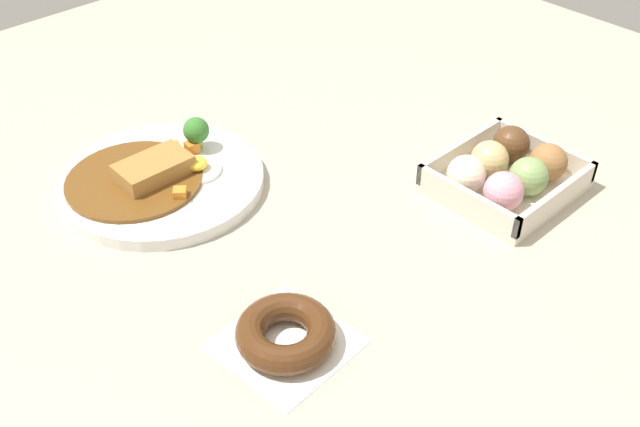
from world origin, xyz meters
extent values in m
plane|color=#B2A893|center=(0.00, 0.00, 0.00)|extent=(1.60, 1.60, 0.00)
cylinder|color=white|center=(0.14, -0.16, 0.01)|extent=(0.28, 0.28, 0.02)
cylinder|color=brown|center=(0.18, -0.17, 0.02)|extent=(0.19, 0.19, 0.01)
cube|color=#A87538|center=(0.16, -0.16, 0.04)|extent=(0.10, 0.06, 0.02)
cylinder|color=white|center=(0.10, -0.13, 0.02)|extent=(0.07, 0.07, 0.00)
ellipsoid|color=yellow|center=(0.10, -0.13, 0.03)|extent=(0.03, 0.03, 0.02)
cylinder|color=#8CB766|center=(0.07, -0.18, 0.03)|extent=(0.01, 0.01, 0.02)
sphere|color=#387A2D|center=(0.07, -0.18, 0.05)|extent=(0.04, 0.04, 0.04)
cube|color=orange|center=(0.08, -0.18, 0.03)|extent=(0.02, 0.02, 0.02)
cube|color=orange|center=(0.16, -0.10, 0.03)|extent=(0.02, 0.02, 0.02)
cube|color=orange|center=(0.10, -0.19, 0.03)|extent=(0.02, 0.02, 0.02)
cube|color=beige|center=(-0.20, 0.17, 0.01)|extent=(0.18, 0.17, 0.01)
cube|color=beige|center=(-0.28, 0.17, 0.03)|extent=(0.01, 0.17, 0.03)
cube|color=beige|center=(-0.11, 0.17, 0.03)|extent=(0.01, 0.17, 0.03)
cube|color=beige|center=(-0.20, 0.09, 0.03)|extent=(0.18, 0.01, 0.03)
cube|color=beige|center=(-0.20, 0.25, 0.03)|extent=(0.18, 0.01, 0.03)
sphere|color=brown|center=(-0.24, 0.14, 0.04)|extent=(0.05, 0.05, 0.05)
sphere|color=#DBB77A|center=(-0.19, 0.14, 0.04)|extent=(0.05, 0.05, 0.05)
sphere|color=#EFE5C6|center=(-0.14, 0.14, 0.04)|extent=(0.05, 0.05, 0.05)
sphere|color=#9E6B3D|center=(-0.24, 0.20, 0.04)|extent=(0.05, 0.05, 0.05)
sphere|color=#84A860|center=(-0.20, 0.20, 0.04)|extent=(0.05, 0.05, 0.05)
sphere|color=pink|center=(-0.14, 0.20, 0.04)|extent=(0.05, 0.05, 0.05)
cube|color=white|center=(0.21, 0.18, 0.00)|extent=(0.14, 0.14, 0.00)
torus|color=#4C2B14|center=(0.21, 0.18, 0.02)|extent=(0.11, 0.11, 0.03)
camera|label=1|loc=(0.56, 0.60, 0.62)|focal=41.92mm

